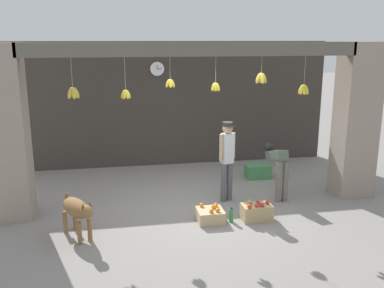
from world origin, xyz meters
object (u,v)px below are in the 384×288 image
produce_box_green (258,171)px  water_bottle (231,215)px  fruit_crate_apples (257,212)px  wall_clock (157,69)px  dog (77,210)px  fruit_crate_oranges (210,215)px  worker_stooping (278,164)px  shopkeeper (227,156)px

produce_box_green → water_bottle: produce_box_green is taller
fruit_crate_apples → produce_box_green: size_ratio=0.94×
water_bottle → wall_clock: size_ratio=0.75×
dog → fruit_crate_oranges: size_ratio=2.12×
fruit_crate_oranges → produce_box_green: size_ratio=0.82×
dog → wall_clock: size_ratio=2.70×
worker_stooping → wall_clock: size_ratio=2.93×
worker_stooping → water_bottle: (-1.18, -0.97, -0.55)m
worker_stooping → fruit_crate_oranges: 1.85m
dog → water_bottle: size_ratio=3.61×
dog → wall_clock: (1.67, 3.75, 1.89)m
produce_box_green → water_bottle: (-1.23, -2.21, -0.03)m
fruit_crate_apples → wall_clock: wall_clock is taller
water_bottle → wall_clock: 4.33m
shopkeeper → worker_stooping: 1.03m
shopkeeper → fruit_crate_oranges: bearing=40.4°
shopkeeper → fruit_crate_apples: bearing=86.9°
worker_stooping → water_bottle: worker_stooping is taller
dog → shopkeeper: bearing=83.8°
fruit_crate_apples → produce_box_green: (0.77, 2.19, 0.01)m
shopkeeper → produce_box_green: shopkeeper is taller
fruit_crate_oranges → produce_box_green: produce_box_green is taller
wall_clock → fruit_crate_oranges: bearing=-81.8°
fruit_crate_oranges → water_bottle: bearing=-15.8°
worker_stooping → fruit_crate_apples: size_ratio=2.00×
wall_clock → dog: bearing=-113.9°
worker_stooping → fruit_crate_oranges: worker_stooping is taller
worker_stooping → fruit_crate_oranges: (-1.53, -0.87, -0.56)m
dog → fruit_crate_apples: size_ratio=1.84×
worker_stooping → fruit_crate_oranges: size_ratio=2.31×
dog → fruit_crate_apples: (2.97, 0.15, -0.32)m
fruit_crate_apples → worker_stooping: bearing=52.5°
worker_stooping → fruit_crate_apples: worker_stooping is taller
produce_box_green → wall_clock: bearing=145.8°
dog → shopkeeper: shopkeeper is taller
shopkeeper → fruit_crate_apples: 1.25m
shopkeeper → fruit_crate_apples: shopkeeper is taller
shopkeeper → worker_stooping: bearing=160.0°
fruit_crate_apples → dog: bearing=-177.1°
dog → water_bottle: dog is taller
fruit_crate_apples → shopkeeper: bearing=106.2°
water_bottle → fruit_crate_apples: bearing=1.9°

